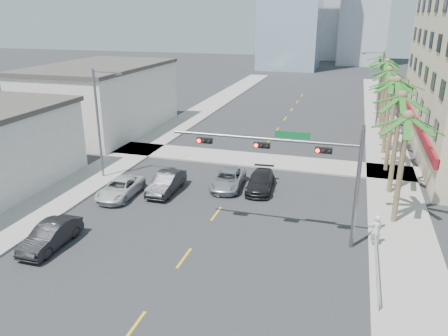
% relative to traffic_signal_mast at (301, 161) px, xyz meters
% --- Properties ---
extents(ground, '(260.00, 260.00, 0.00)m').
position_rel_traffic_signal_mast_xyz_m(ground, '(-5.78, -7.95, -5.06)').
color(ground, '#262628').
rests_on(ground, ground).
extents(sidewalk_right, '(4.00, 120.00, 0.15)m').
position_rel_traffic_signal_mast_xyz_m(sidewalk_right, '(6.22, 12.05, -4.99)').
color(sidewalk_right, gray).
rests_on(sidewalk_right, ground).
extents(sidewalk_left, '(4.00, 120.00, 0.15)m').
position_rel_traffic_signal_mast_xyz_m(sidewalk_left, '(-17.78, 12.05, -4.99)').
color(sidewalk_left, gray).
rests_on(sidewalk_left, ground).
extents(sidewalk_cross, '(80.00, 4.00, 0.15)m').
position_rel_traffic_signal_mast_xyz_m(sidewalk_cross, '(-5.78, 14.05, -4.99)').
color(sidewalk_cross, gray).
rests_on(sidewalk_cross, ground).
extents(building_left_far, '(11.00, 18.00, 7.20)m').
position_rel_traffic_signal_mast_xyz_m(building_left_far, '(-25.28, 20.05, -1.46)').
color(building_left_far, beige).
rests_on(building_left_far, ground).
extents(traffic_signal_mast, '(11.12, 0.54, 7.20)m').
position_rel_traffic_signal_mast_xyz_m(traffic_signal_mast, '(0.00, 0.00, 0.00)').
color(traffic_signal_mast, slate).
rests_on(traffic_signal_mast, ground).
extents(palm_tree_0, '(4.80, 4.80, 7.80)m').
position_rel_traffic_signal_mast_xyz_m(palm_tree_0, '(5.82, 4.05, 2.02)').
color(palm_tree_0, brown).
rests_on(palm_tree_0, ground).
extents(palm_tree_1, '(4.80, 4.80, 8.16)m').
position_rel_traffic_signal_mast_xyz_m(palm_tree_1, '(5.82, 9.25, 2.37)').
color(palm_tree_1, brown).
rests_on(palm_tree_1, ground).
extents(palm_tree_2, '(4.80, 4.80, 8.52)m').
position_rel_traffic_signal_mast_xyz_m(palm_tree_2, '(5.82, 14.45, 2.72)').
color(palm_tree_2, brown).
rests_on(palm_tree_2, ground).
extents(palm_tree_3, '(4.80, 4.80, 7.80)m').
position_rel_traffic_signal_mast_xyz_m(palm_tree_3, '(5.82, 19.65, 2.02)').
color(palm_tree_3, brown).
rests_on(palm_tree_3, ground).
extents(palm_tree_4, '(4.80, 4.80, 8.16)m').
position_rel_traffic_signal_mast_xyz_m(palm_tree_4, '(5.82, 24.85, 2.37)').
color(palm_tree_4, brown).
rests_on(palm_tree_4, ground).
extents(palm_tree_5, '(4.80, 4.80, 8.52)m').
position_rel_traffic_signal_mast_xyz_m(palm_tree_5, '(5.82, 30.05, 2.72)').
color(palm_tree_5, brown).
rests_on(palm_tree_5, ground).
extents(palm_tree_6, '(4.80, 4.80, 7.80)m').
position_rel_traffic_signal_mast_xyz_m(palm_tree_6, '(5.82, 35.25, 2.02)').
color(palm_tree_6, brown).
rests_on(palm_tree_6, ground).
extents(palm_tree_7, '(4.80, 4.80, 8.16)m').
position_rel_traffic_signal_mast_xyz_m(palm_tree_7, '(5.82, 40.45, 2.37)').
color(palm_tree_7, brown).
rests_on(palm_tree_7, ground).
extents(streetlight_left, '(2.55, 0.25, 9.00)m').
position_rel_traffic_signal_mast_xyz_m(streetlight_left, '(-16.78, 6.05, -0.00)').
color(streetlight_left, slate).
rests_on(streetlight_left, ground).
extents(streetlight_right, '(2.55, 0.25, 9.00)m').
position_rel_traffic_signal_mast_xyz_m(streetlight_right, '(5.21, 30.05, -0.00)').
color(streetlight_right, slate).
rests_on(streetlight_right, ground).
extents(guardrail, '(0.08, 8.08, 1.00)m').
position_rel_traffic_signal_mast_xyz_m(guardrail, '(4.52, -1.95, -4.39)').
color(guardrail, silver).
rests_on(guardrail, ground).
extents(car_parked_mid, '(1.55, 4.44, 1.46)m').
position_rel_traffic_signal_mast_xyz_m(car_parked_mid, '(-13.76, -4.98, -4.33)').
color(car_parked_mid, black).
rests_on(car_parked_mid, ground).
extents(car_parked_far, '(2.34, 4.87, 1.34)m').
position_rel_traffic_signal_mast_xyz_m(car_parked_far, '(-13.58, 2.89, -4.39)').
color(car_parked_far, silver).
rests_on(car_parked_far, ground).
extents(car_lane_left, '(1.63, 4.63, 1.52)m').
position_rel_traffic_signal_mast_xyz_m(car_lane_left, '(-10.63, 4.70, -4.30)').
color(car_lane_left, black).
rests_on(car_lane_left, ground).
extents(car_lane_center, '(2.57, 4.99, 1.35)m').
position_rel_traffic_signal_mast_xyz_m(car_lane_center, '(-6.35, 6.96, -4.39)').
color(car_lane_center, '#BCBCC1').
rests_on(car_lane_center, ground).
extents(car_lane_right, '(2.27, 4.85, 1.37)m').
position_rel_traffic_signal_mast_xyz_m(car_lane_right, '(-3.78, 7.19, -4.38)').
color(car_lane_right, black).
rests_on(car_lane_right, ground).
extents(pedestrian, '(0.81, 0.68, 1.89)m').
position_rel_traffic_signal_mast_xyz_m(pedestrian, '(4.52, 0.43, -3.97)').
color(pedestrian, white).
rests_on(pedestrian, sidewalk_right).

